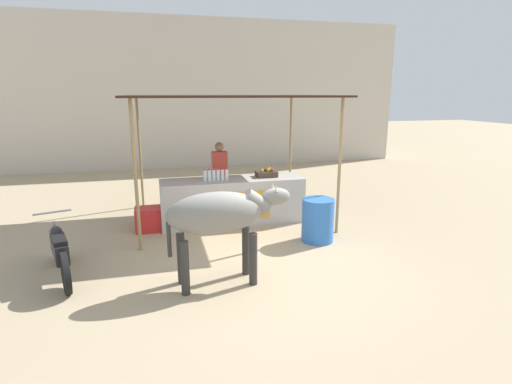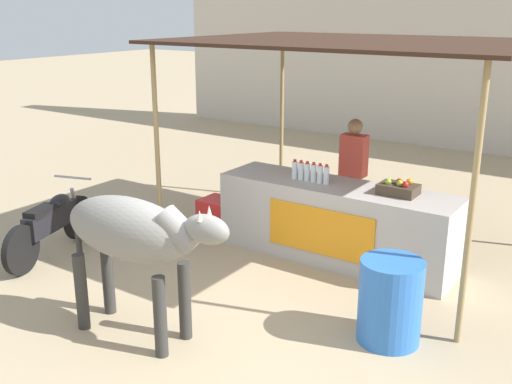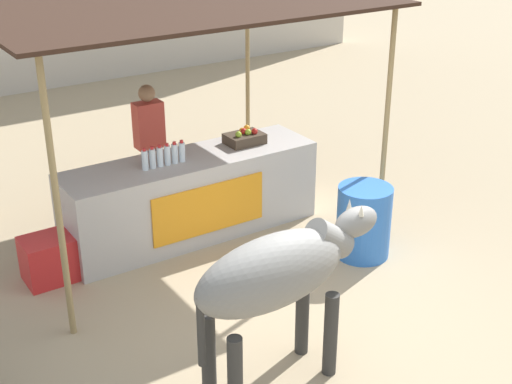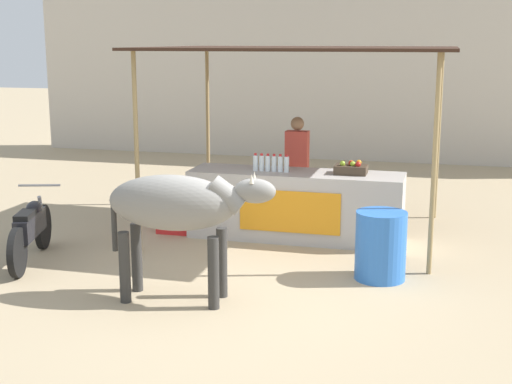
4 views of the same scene
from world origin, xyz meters
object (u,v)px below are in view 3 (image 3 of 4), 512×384
stall_counter (192,196)px  cooler_box (53,258)px  fruit_crate (245,138)px  vendor_behind_counter (150,149)px  cow (278,275)px  water_barrel (364,221)px

stall_counter → cooler_box: (-1.71, -0.10, -0.24)m
fruit_crate → cooler_box: bearing=-176.5°
fruit_crate → cooler_box: 2.60m
vendor_behind_counter → cooler_box: size_ratio=2.75×
fruit_crate → cow: (-1.46, -2.79, 0.00)m
cooler_box → cow: size_ratio=0.33×
vendor_behind_counter → cooler_box: (-1.57, -0.85, -0.61)m
cooler_box → water_barrel: bearing=-24.4°
water_barrel → stall_counter: bearing=132.0°
vendor_behind_counter → water_barrel: vendor_behind_counter is taller
vendor_behind_counter → water_barrel: size_ratio=2.02×
water_barrel → cow: cow is taller
vendor_behind_counter → cow: 3.54m
water_barrel → cow: size_ratio=0.44×
fruit_crate → water_barrel: size_ratio=0.54×
fruit_crate → stall_counter: bearing=-176.0°
stall_counter → water_barrel: bearing=-48.0°
fruit_crate → vendor_behind_counter: (-0.91, 0.70, -0.18)m
water_barrel → vendor_behind_counter: bearing=123.4°
stall_counter → cow: 2.88m
cooler_box → water_barrel: (3.04, -1.38, 0.17)m
fruit_crate → water_barrel: bearing=-69.7°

